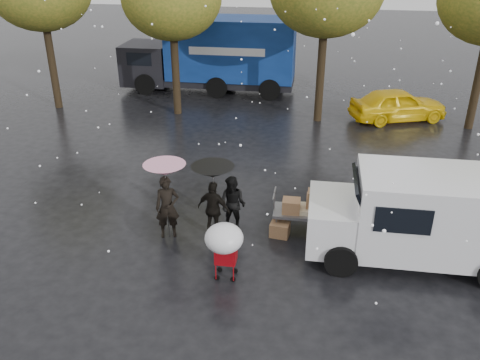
% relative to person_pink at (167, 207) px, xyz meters
% --- Properties ---
extents(ground, '(90.00, 90.00, 0.00)m').
position_rel_person_pink_xyz_m(ground, '(1.11, -0.36, -0.83)').
color(ground, black).
rests_on(ground, ground).
extents(person_pink, '(0.70, 0.56, 1.66)m').
position_rel_person_pink_xyz_m(person_pink, '(0.00, 0.00, 0.00)').
color(person_pink, black).
rests_on(person_pink, ground).
extents(person_middle, '(0.87, 0.76, 1.52)m').
position_rel_person_pink_xyz_m(person_middle, '(1.58, 0.53, -0.07)').
color(person_middle, black).
rests_on(person_middle, ground).
extents(person_black, '(0.95, 0.59, 1.52)m').
position_rel_person_pink_xyz_m(person_black, '(1.15, 0.21, -0.07)').
color(person_black, black).
rests_on(person_black, ground).
extents(umbrella_pink, '(1.05, 1.05, 2.02)m').
position_rel_person_pink_xyz_m(umbrella_pink, '(0.00, 0.00, 1.04)').
color(umbrella_pink, '#4C4C4C').
rests_on(umbrella_pink, ground).
extents(umbrella_black, '(1.07, 1.07, 1.96)m').
position_rel_person_pink_xyz_m(umbrella_black, '(1.15, 0.21, 0.97)').
color(umbrella_black, '#4C4C4C').
rests_on(umbrella_black, ground).
extents(vendor_cart, '(1.52, 0.80, 1.27)m').
position_rel_person_pink_xyz_m(vendor_cart, '(3.45, 0.77, -0.10)').
color(vendor_cart, slate).
rests_on(vendor_cart, ground).
extents(shopping_cart, '(0.84, 0.84, 1.46)m').
position_rel_person_pink_xyz_m(shopping_cart, '(1.77, -1.65, 0.23)').
color(shopping_cart, '#A30911').
rests_on(shopping_cart, ground).
extents(white_van, '(4.91, 2.18, 2.20)m').
position_rel_person_pink_xyz_m(white_van, '(6.13, -0.04, 0.33)').
color(white_van, white).
rests_on(white_van, ground).
extents(blue_truck, '(8.30, 2.60, 3.50)m').
position_rel_person_pink_xyz_m(blue_truck, '(-1.49, 13.31, 0.93)').
color(blue_truck, navy).
rests_on(blue_truck, ground).
extents(box_ground_near, '(0.50, 0.41, 0.44)m').
position_rel_person_pink_xyz_m(box_ground_near, '(4.05, 0.77, -0.61)').
color(box_ground_near, brown).
rests_on(box_ground_near, ground).
extents(box_ground_far, '(0.53, 0.44, 0.37)m').
position_rel_person_pink_xyz_m(box_ground_far, '(2.82, 0.42, -0.64)').
color(box_ground_far, brown).
rests_on(box_ground_far, ground).
extents(yellow_taxi, '(4.23, 2.82, 1.34)m').
position_rel_person_pink_xyz_m(yellow_taxi, '(6.86, 10.17, -0.16)').
color(yellow_taxi, yellow).
rests_on(yellow_taxi, ground).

